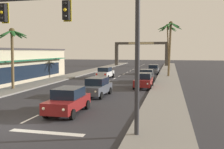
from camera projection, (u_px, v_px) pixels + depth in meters
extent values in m
plane|color=#2D2D33|center=(15.00, 126.00, 13.83)|extent=(220.00, 220.00, 0.00)
cube|color=gray|center=(167.00, 84.00, 31.47)|extent=(3.20, 110.00, 0.14)
cube|color=gray|center=(51.00, 80.00, 34.98)|extent=(3.20, 110.00, 0.14)
cube|color=silver|center=(30.00, 119.00, 15.33)|extent=(0.16, 2.00, 0.01)
cube|color=silver|center=(58.00, 105.00, 19.13)|extent=(0.16, 2.00, 0.01)
cube|color=silver|center=(77.00, 97.00, 22.92)|extent=(0.16, 2.00, 0.01)
cube|color=silver|center=(90.00, 90.00, 26.71)|extent=(0.16, 2.00, 0.01)
cube|color=silver|center=(100.00, 85.00, 30.51)|extent=(0.16, 2.00, 0.01)
cube|color=silver|center=(108.00, 82.00, 34.30)|extent=(0.16, 2.00, 0.01)
cube|color=silver|center=(114.00, 79.00, 38.09)|extent=(0.16, 2.00, 0.01)
cube|color=silver|center=(119.00, 76.00, 41.89)|extent=(0.16, 2.00, 0.01)
cube|color=silver|center=(124.00, 74.00, 45.68)|extent=(0.16, 2.00, 0.01)
cube|color=silver|center=(127.00, 72.00, 49.47)|extent=(0.16, 2.00, 0.01)
cube|color=silver|center=(130.00, 71.00, 53.27)|extent=(0.16, 2.00, 0.01)
cube|color=silver|center=(133.00, 70.00, 57.06)|extent=(0.16, 2.00, 0.01)
cube|color=silver|center=(135.00, 68.00, 60.85)|extent=(0.16, 2.00, 0.01)
cube|color=silver|center=(138.00, 67.00, 64.65)|extent=(0.16, 2.00, 0.01)
cube|color=silver|center=(139.00, 67.00, 68.44)|extent=(0.16, 2.00, 0.01)
cube|color=silver|center=(141.00, 66.00, 72.23)|extent=(0.16, 2.00, 0.01)
cube|color=silver|center=(143.00, 65.00, 76.03)|extent=(0.16, 2.00, 0.01)
cube|color=silver|center=(144.00, 64.00, 79.82)|extent=(0.16, 2.00, 0.01)
cube|color=silver|center=(47.00, 133.00, 12.75)|extent=(4.00, 0.44, 0.01)
cylinder|color=#2D2D33|center=(137.00, 59.00, 11.74)|extent=(0.22, 0.22, 7.44)
cube|color=black|center=(66.00, 10.00, 12.29)|extent=(0.32, 0.26, 0.92)
sphere|color=black|center=(65.00, 3.00, 12.13)|extent=(0.17, 0.17, 0.17)
sphere|color=yellow|center=(65.00, 10.00, 12.15)|extent=(0.17, 0.17, 0.17)
sphere|color=black|center=(65.00, 16.00, 12.18)|extent=(0.17, 0.17, 0.17)
cube|color=yellow|center=(68.00, 11.00, 12.45)|extent=(0.42, 0.03, 1.04)
cube|color=black|center=(3.00, 13.00, 13.07)|extent=(0.32, 0.26, 0.92)
sphere|color=black|center=(1.00, 6.00, 12.91)|extent=(0.17, 0.17, 0.17)
sphere|color=yellow|center=(1.00, 12.00, 12.93)|extent=(0.17, 0.17, 0.17)
sphere|color=black|center=(2.00, 18.00, 12.96)|extent=(0.17, 0.17, 0.17)
cube|color=yellow|center=(5.00, 13.00, 13.23)|extent=(0.42, 0.03, 1.04)
cube|color=maroon|center=(68.00, 103.00, 16.69)|extent=(1.79, 4.31, 0.72)
cube|color=black|center=(69.00, 93.00, 16.77)|extent=(1.62, 2.21, 0.64)
cylinder|color=black|center=(72.00, 114.00, 15.15)|extent=(0.22, 0.64, 0.64)
cylinder|color=black|center=(46.00, 113.00, 15.53)|extent=(0.22, 0.64, 0.64)
cylinder|color=black|center=(87.00, 105.00, 17.91)|extent=(0.22, 0.64, 0.64)
cylinder|color=black|center=(64.00, 104.00, 18.29)|extent=(0.22, 0.64, 0.64)
sphere|color=#F9EFC6|center=(63.00, 110.00, 14.44)|extent=(0.18, 0.18, 0.18)
sphere|color=#F9EFC6|center=(43.00, 109.00, 14.71)|extent=(0.18, 0.18, 0.18)
cube|color=red|center=(88.00, 96.00, 18.63)|extent=(0.24, 0.06, 0.20)
cube|color=red|center=(71.00, 96.00, 18.92)|extent=(0.24, 0.06, 0.20)
cube|color=#4C515B|center=(97.00, 89.00, 23.13)|extent=(1.93, 4.37, 0.72)
cube|color=black|center=(97.00, 81.00, 23.21)|extent=(1.68, 2.26, 0.64)
cylinder|color=black|center=(101.00, 96.00, 21.57)|extent=(0.24, 0.65, 0.64)
cylinder|color=black|center=(82.00, 95.00, 22.03)|extent=(0.24, 0.65, 0.64)
cylinder|color=black|center=(110.00, 91.00, 24.30)|extent=(0.24, 0.65, 0.64)
cylinder|color=black|center=(93.00, 90.00, 24.75)|extent=(0.24, 0.65, 0.64)
sphere|color=#F9EFC6|center=(95.00, 92.00, 20.88)|extent=(0.18, 0.18, 0.18)
sphere|color=#F9EFC6|center=(81.00, 91.00, 21.20)|extent=(0.18, 0.18, 0.18)
cube|color=red|center=(110.00, 85.00, 25.02)|extent=(0.24, 0.07, 0.20)
cube|color=red|center=(97.00, 84.00, 25.37)|extent=(0.24, 0.07, 0.20)
cube|color=silver|center=(105.00, 74.00, 38.63)|extent=(1.92, 4.36, 0.72)
cube|color=black|center=(105.00, 69.00, 38.43)|extent=(1.68, 2.26, 0.64)
cylinder|color=black|center=(103.00, 75.00, 40.25)|extent=(0.24, 0.65, 0.64)
cylinder|color=black|center=(113.00, 75.00, 39.80)|extent=(0.24, 0.65, 0.64)
cylinder|color=black|center=(97.00, 77.00, 37.52)|extent=(0.24, 0.65, 0.64)
cylinder|color=black|center=(108.00, 77.00, 37.08)|extent=(0.24, 0.65, 0.64)
sphere|color=#B2B2AD|center=(105.00, 72.00, 40.87)|extent=(0.18, 0.18, 0.18)
sphere|color=#B2B2AD|center=(113.00, 72.00, 40.55)|extent=(0.18, 0.18, 0.18)
cube|color=red|center=(96.00, 74.00, 36.72)|extent=(0.24, 0.07, 0.20)
cube|color=red|center=(105.00, 74.00, 36.37)|extent=(0.24, 0.07, 0.20)
cube|color=black|center=(147.00, 77.00, 33.71)|extent=(1.80, 4.32, 0.72)
cube|color=black|center=(147.00, 72.00, 33.80)|extent=(1.62, 2.21, 0.64)
cylinder|color=black|center=(152.00, 81.00, 32.18)|extent=(0.23, 0.64, 0.64)
cylinder|color=black|center=(139.00, 81.00, 32.55)|extent=(0.23, 0.64, 0.64)
cylinder|color=black|center=(154.00, 79.00, 34.94)|extent=(0.23, 0.64, 0.64)
cylinder|color=black|center=(141.00, 78.00, 35.31)|extent=(0.23, 0.64, 0.64)
sphere|color=#B2B2AD|center=(150.00, 78.00, 31.46)|extent=(0.18, 0.18, 0.18)
sphere|color=#B2B2AD|center=(140.00, 78.00, 31.73)|extent=(0.18, 0.18, 0.18)
cube|color=red|center=(153.00, 75.00, 35.66)|extent=(0.24, 0.06, 0.20)
cube|color=red|center=(143.00, 75.00, 35.95)|extent=(0.24, 0.06, 0.20)
cube|color=maroon|center=(144.00, 82.00, 28.23)|extent=(1.77, 4.30, 0.72)
cube|color=black|center=(144.00, 76.00, 28.31)|extent=(1.61, 2.20, 0.64)
cylinder|color=black|center=(150.00, 87.00, 26.69)|extent=(0.22, 0.64, 0.64)
cylinder|color=black|center=(134.00, 87.00, 27.08)|extent=(0.22, 0.64, 0.64)
cylinder|color=black|center=(152.00, 84.00, 29.44)|extent=(0.22, 0.64, 0.64)
cylinder|color=black|center=(138.00, 83.00, 29.84)|extent=(0.22, 0.64, 0.64)
sphere|color=#B2B2AD|center=(147.00, 84.00, 25.98)|extent=(0.18, 0.18, 0.18)
sphere|color=#B2B2AD|center=(135.00, 83.00, 26.26)|extent=(0.18, 0.18, 0.18)
cube|color=red|center=(151.00, 79.00, 30.17)|extent=(0.24, 0.06, 0.20)
cube|color=red|center=(140.00, 79.00, 30.47)|extent=(0.24, 0.06, 0.20)
cube|color=#4C515B|center=(153.00, 70.00, 45.78)|extent=(1.81, 4.32, 0.72)
cube|color=black|center=(154.00, 66.00, 45.86)|extent=(1.63, 2.22, 0.64)
cylinder|color=black|center=(158.00, 73.00, 44.23)|extent=(0.23, 0.64, 0.64)
cylinder|color=black|center=(148.00, 73.00, 44.64)|extent=(0.23, 0.64, 0.64)
cylinder|color=black|center=(159.00, 72.00, 46.98)|extent=(0.23, 0.64, 0.64)
cylinder|color=black|center=(149.00, 72.00, 47.39)|extent=(0.23, 0.64, 0.64)
sphere|color=#B2B2AD|center=(156.00, 71.00, 43.52)|extent=(0.18, 0.18, 0.18)
sphere|color=#B2B2AD|center=(149.00, 71.00, 43.82)|extent=(0.18, 0.18, 0.18)
cube|color=red|center=(158.00, 69.00, 47.70)|extent=(0.24, 0.06, 0.20)
cube|color=red|center=(151.00, 69.00, 48.01)|extent=(0.24, 0.06, 0.20)
cylinder|color=brown|center=(12.00, 61.00, 26.74)|extent=(0.40, 0.29, 6.16)
ellipsoid|color=#1E5123|center=(19.00, 33.00, 26.32)|extent=(1.74, 0.49, 0.74)
ellipsoid|color=#1E5123|center=(20.00, 34.00, 26.99)|extent=(1.31, 1.57, 0.89)
ellipsoid|color=#1E5123|center=(17.00, 34.00, 27.23)|extent=(0.57, 1.70, 0.89)
ellipsoid|color=#1E5123|center=(12.00, 33.00, 27.26)|extent=(1.34, 1.68, 0.50)
ellipsoid|color=#1E5123|center=(4.00, 34.00, 26.49)|extent=(1.72, 0.74, 0.86)
ellipsoid|color=#1E5123|center=(5.00, 35.00, 25.98)|extent=(1.19, 1.52, 1.11)
ellipsoid|color=#1E5123|center=(7.00, 33.00, 25.66)|extent=(0.44, 1.72, 0.75)
ellipsoid|color=#1E5123|center=(13.00, 33.00, 25.76)|extent=(1.42, 1.52, 0.84)
sphere|color=#4C4223|center=(12.00, 31.00, 26.44)|extent=(0.60, 0.60, 0.60)
cylinder|color=brown|center=(170.00, 50.00, 40.24)|extent=(0.55, 0.33, 8.45)
ellipsoid|color=#1E5123|center=(176.00, 26.00, 39.78)|extent=(1.81, 0.60, 1.19)
ellipsoid|color=#1E5123|center=(175.00, 25.00, 40.30)|extent=(1.74, 1.59, 0.74)
ellipsoid|color=#1E5123|center=(171.00, 26.00, 40.78)|extent=(0.47, 1.96, 0.80)
ellipsoid|color=#1E5123|center=(166.00, 26.00, 40.51)|extent=(1.81, 1.34, 0.97)
ellipsoid|color=#1E5123|center=(165.00, 26.00, 40.11)|extent=(1.84, 0.50, 1.10)
ellipsoid|color=#1E5123|center=(167.00, 25.00, 39.22)|extent=(1.37, 1.82, 0.92)
ellipsoid|color=#1E5123|center=(169.00, 24.00, 38.99)|extent=(0.87, 2.01, 0.69)
ellipsoid|color=#1E5123|center=(175.00, 26.00, 39.10)|extent=(1.48, 1.63, 1.14)
sphere|color=#4C4223|center=(171.00, 23.00, 39.83)|extent=(0.60, 0.60, 0.60)
cylinder|color=brown|center=(168.00, 48.00, 54.97)|extent=(0.82, 0.29, 9.59)
ellipsoid|color=#2D702D|center=(172.00, 28.00, 54.43)|extent=(2.11, 0.43, 1.44)
ellipsoid|color=#2D702D|center=(172.00, 28.00, 54.92)|extent=(2.02, 1.38, 1.46)
ellipsoid|color=#2D702D|center=(168.00, 28.00, 55.68)|extent=(0.69, 2.35, 0.97)
ellipsoid|color=#2D702D|center=(165.00, 28.00, 55.62)|extent=(1.61, 2.03, 1.26)
ellipsoid|color=#2D702D|center=(163.00, 29.00, 55.27)|extent=(2.04, 1.28, 1.48)
ellipsoid|color=#2D702D|center=(162.00, 28.00, 54.52)|extent=(2.27, 1.10, 1.15)
ellipsoid|color=#2D702D|center=(166.00, 27.00, 53.62)|extent=(1.03, 2.36, 0.92)
ellipsoid|color=#2D702D|center=(169.00, 27.00, 53.53)|extent=(1.27, 2.26, 1.06)
ellipsoid|color=#2D702D|center=(171.00, 27.00, 53.78)|extent=(2.01, 1.70, 1.19)
sphere|color=#4C4223|center=(167.00, 25.00, 54.58)|extent=(0.60, 0.60, 0.60)
cube|color=beige|center=(2.00, 66.00, 33.00)|extent=(6.94, 23.90, 4.23)
cube|color=#3D3838|center=(2.00, 49.00, 32.80)|extent=(7.15, 24.14, 0.24)
cube|color=#195B3D|center=(29.00, 60.00, 32.04)|extent=(1.00, 20.32, 0.12)
cube|color=black|center=(26.00, 72.00, 32.28)|extent=(0.06, 19.12, 1.80)
cube|color=#423D38|center=(117.00, 55.00, 73.26)|extent=(0.90, 0.90, 6.01)
cube|color=#423D38|center=(167.00, 55.00, 70.09)|extent=(0.90, 0.90, 6.01)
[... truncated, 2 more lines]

